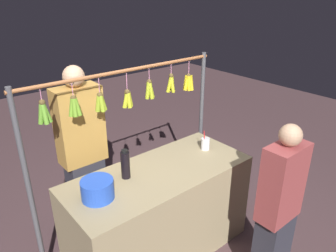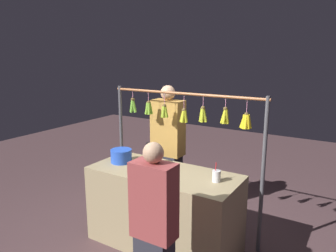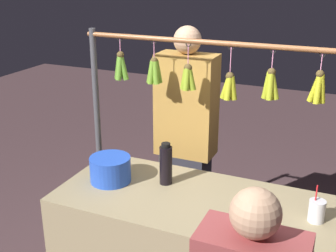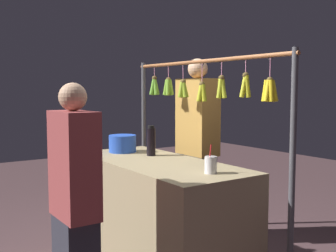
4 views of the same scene
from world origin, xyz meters
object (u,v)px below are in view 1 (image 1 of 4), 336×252
at_px(blue_bucket, 98,190).
at_px(drink_cup, 205,144).
at_px(vendor_person, 83,157).
at_px(water_bottle, 125,164).
at_px(customer_person, 277,214).

distance_m(blue_bucket, drink_cup, 1.22).
bearing_deg(vendor_person, blue_bucket, 72.88).
xyz_separation_m(water_bottle, blue_bucket, (0.33, 0.11, -0.05)).
bearing_deg(water_bottle, customer_person, 126.88).
relative_size(drink_cup, customer_person, 0.13).
distance_m(vendor_person, customer_person, 1.84).
distance_m(blue_bucket, customer_person, 1.43).
bearing_deg(blue_bucket, water_bottle, -160.68).
height_order(water_bottle, drink_cup, water_bottle).
bearing_deg(vendor_person, water_bottle, 99.95).
relative_size(water_bottle, blue_bucket, 1.05).
distance_m(water_bottle, drink_cup, 0.90).
xyz_separation_m(water_bottle, customer_person, (-0.76, 1.01, -0.28)).
xyz_separation_m(blue_bucket, vendor_person, (-0.22, -0.72, -0.10)).
bearing_deg(vendor_person, drink_cup, 146.05).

